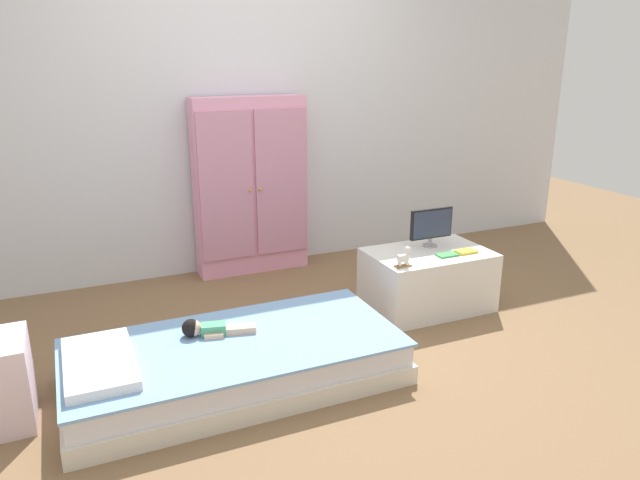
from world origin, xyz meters
name	(u,v)px	position (x,y,z in m)	size (l,w,h in m)	color
ground_plane	(326,346)	(0.00, 0.00, -0.01)	(10.00, 10.00, 0.02)	brown
back_wall	(241,97)	(0.00, 1.57, 1.35)	(6.40, 0.05, 2.70)	silver
bed	(236,362)	(-0.61, -0.19, 0.12)	(1.73, 0.83, 0.24)	silver
pillow	(99,363)	(-1.28, -0.19, 0.26)	(0.32, 0.59, 0.05)	white
doll	(205,329)	(-0.73, -0.05, 0.27)	(0.39, 0.16, 0.10)	#4CA375
wardrobe	(250,186)	(0.00, 1.42, 0.69)	(0.87, 0.25, 1.37)	#E599BC
tv_stand	(427,280)	(0.86, 0.22, 0.20)	(0.80, 0.53, 0.40)	silver
tv_monitor	(431,225)	(0.93, 0.31, 0.56)	(0.32, 0.10, 0.27)	#99999E
rocking_horse_toy	(404,257)	(0.55, 0.04, 0.46)	(0.11, 0.04, 0.13)	#8E6642
book_green	(447,255)	(0.92, 0.10, 0.41)	(0.14, 0.08, 0.01)	#429E51
book_yellow	(466,252)	(1.07, 0.10, 0.41)	(0.14, 0.09, 0.02)	gold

